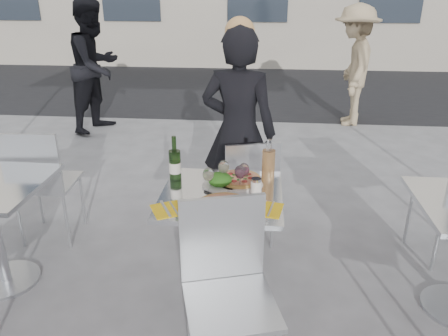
# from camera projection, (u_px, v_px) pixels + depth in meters

# --- Properties ---
(ground) EXTENTS (80.00, 80.00, 0.00)m
(ground) POSITION_uv_depth(u_px,v_px,m) (222.00, 294.00, 2.90)
(ground) COLOR slate
(street_asphalt) EXTENTS (24.00, 5.00, 0.00)m
(street_asphalt) POSITION_uv_depth(u_px,v_px,m) (253.00, 86.00, 8.86)
(street_asphalt) COLOR black
(street_asphalt) RESTS_ON ground
(main_table) EXTENTS (0.72, 0.72, 0.75)m
(main_table) POSITION_uv_depth(u_px,v_px,m) (222.00, 224.00, 2.69)
(main_table) COLOR #B7BABF
(main_table) RESTS_ON ground
(chair_far) EXTENTS (0.50, 0.51, 0.88)m
(chair_far) POSITION_uv_depth(u_px,v_px,m) (249.00, 184.00, 3.26)
(chair_far) COLOR silver
(chair_far) RESTS_ON ground
(chair_near) EXTENTS (0.54, 0.55, 0.95)m
(chair_near) POSITION_uv_depth(u_px,v_px,m) (227.00, 278.00, 2.16)
(chair_near) COLOR silver
(chair_near) RESTS_ON ground
(side_chair_lfar) EXTENTS (0.45, 0.46, 0.94)m
(side_chair_lfar) POSITION_uv_depth(u_px,v_px,m) (41.00, 177.00, 3.30)
(side_chair_lfar) COLOR silver
(side_chair_lfar) RESTS_ON ground
(woman_diner) EXTENTS (0.66, 0.49, 1.65)m
(woman_diner) POSITION_uv_depth(u_px,v_px,m) (238.00, 132.00, 3.45)
(woman_diner) COLOR black
(woman_diner) RESTS_ON ground
(pedestrian_a) EXTENTS (0.90, 1.03, 1.77)m
(pedestrian_a) POSITION_uv_depth(u_px,v_px,m) (96.00, 66.00, 5.90)
(pedestrian_a) COLOR black
(pedestrian_a) RESTS_ON ground
(pedestrian_b) EXTENTS (0.72, 1.14, 1.68)m
(pedestrian_b) POSITION_uv_depth(u_px,v_px,m) (353.00, 66.00, 6.17)
(pedestrian_b) COLOR tan
(pedestrian_b) RESTS_ON ground
(pizza_near) EXTENTS (0.33, 0.33, 0.02)m
(pizza_near) POSITION_uv_depth(u_px,v_px,m) (224.00, 206.00, 2.43)
(pizza_near) COLOR #E9B95B
(pizza_near) RESTS_ON main_table
(pizza_far) EXTENTS (0.31, 0.31, 0.03)m
(pizza_far) POSITION_uv_depth(u_px,v_px,m) (239.00, 180.00, 2.75)
(pizza_far) COLOR white
(pizza_far) RESTS_ON main_table
(salad_plate) EXTENTS (0.22, 0.22, 0.09)m
(salad_plate) POSITION_uv_depth(u_px,v_px,m) (220.00, 181.00, 2.69)
(salad_plate) COLOR white
(salad_plate) RESTS_ON main_table
(wine_bottle) EXTENTS (0.07, 0.08, 0.29)m
(wine_bottle) POSITION_uv_depth(u_px,v_px,m) (175.00, 164.00, 2.73)
(wine_bottle) COLOR #25481B
(wine_bottle) RESTS_ON main_table
(carafe) EXTENTS (0.08, 0.08, 0.29)m
(carafe) POSITION_uv_depth(u_px,v_px,m) (268.00, 166.00, 2.69)
(carafe) COLOR tan
(carafe) RESTS_ON main_table
(sugar_shaker) EXTENTS (0.06, 0.06, 0.11)m
(sugar_shaker) POSITION_uv_depth(u_px,v_px,m) (256.00, 187.00, 2.56)
(sugar_shaker) COLOR white
(sugar_shaker) RESTS_ON main_table
(wineglass_white_a) EXTENTS (0.07, 0.07, 0.16)m
(wineglass_white_a) POSITION_uv_depth(u_px,v_px,m) (208.00, 175.00, 2.58)
(wineglass_white_a) COLOR white
(wineglass_white_a) RESTS_ON main_table
(wineglass_white_b) EXTENTS (0.07, 0.07, 0.16)m
(wineglass_white_b) POSITION_uv_depth(u_px,v_px,m) (224.00, 168.00, 2.69)
(wineglass_white_b) COLOR white
(wineglass_white_b) RESTS_ON main_table
(wineglass_red_a) EXTENTS (0.07, 0.07, 0.16)m
(wineglass_red_a) POSITION_uv_depth(u_px,v_px,m) (240.00, 173.00, 2.61)
(wineglass_red_a) COLOR white
(wineglass_red_a) RESTS_ON main_table
(wineglass_red_b) EXTENTS (0.07, 0.07, 0.16)m
(wineglass_red_b) POSITION_uv_depth(u_px,v_px,m) (244.00, 171.00, 2.65)
(wineglass_red_b) COLOR white
(wineglass_red_b) RESTS_ON main_table
(napkin_left) EXTENTS (0.24, 0.24, 0.01)m
(napkin_left) POSITION_uv_depth(u_px,v_px,m) (169.00, 209.00, 2.41)
(napkin_left) COLOR yellow
(napkin_left) RESTS_ON main_table
(napkin_right) EXTENTS (0.21, 0.21, 0.01)m
(napkin_right) POSITION_uv_depth(u_px,v_px,m) (265.00, 209.00, 2.42)
(napkin_right) COLOR yellow
(napkin_right) RESTS_ON main_table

